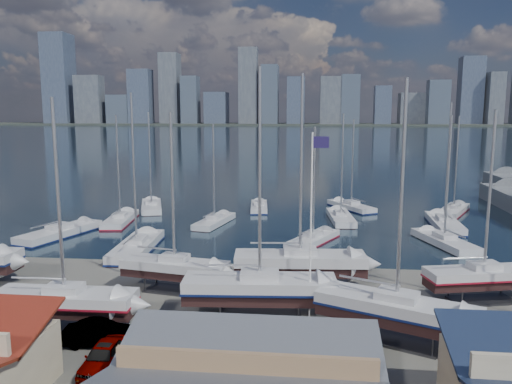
# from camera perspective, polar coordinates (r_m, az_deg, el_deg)

# --- Properties ---
(ground) EXTENTS (1400.00, 1400.00, 0.00)m
(ground) POSITION_cam_1_polar(r_m,az_deg,el_deg) (39.42, 1.83, -12.70)
(ground) COLOR #605E59
(ground) RESTS_ON ground
(water) EXTENTS (1400.00, 600.00, 0.40)m
(water) POSITION_cam_1_polar(r_m,az_deg,el_deg) (346.85, 5.79, 6.53)
(water) COLOR #192B3A
(water) RESTS_ON ground
(far_shore) EXTENTS (1400.00, 80.00, 2.20)m
(far_shore) POSITION_cam_1_polar(r_m,az_deg,el_deg) (606.68, 6.00, 7.69)
(far_shore) COLOR #2D332D
(far_shore) RESTS_ON ground
(skyline) EXTENTS (639.14, 43.80, 107.69)m
(skyline) POSITION_cam_1_polar(r_m,az_deg,el_deg) (600.87, 5.30, 11.31)
(skyline) COLOR #475166
(skyline) RESTS_ON far_shore
(sailboat_cradle_1) EXTENTS (9.67, 2.88, 15.59)m
(sailboat_cradle_1) POSITION_cam_1_polar(r_m,az_deg,el_deg) (36.68, -21.01, -11.58)
(sailboat_cradle_1) COLOR #2D2D33
(sailboat_cradle_1) RESTS_ON ground
(sailboat_cradle_2) EXTENTS (9.23, 4.10, 14.67)m
(sailboat_cradle_2) POSITION_cam_1_polar(r_m,az_deg,el_deg) (41.98, -9.28, -8.53)
(sailboat_cradle_2) COLOR #2D2D33
(sailboat_cradle_2) RESTS_ON ground
(sailboat_cradle_3) EXTENTS (11.21, 3.91, 17.66)m
(sailboat_cradle_3) POSITION_cam_1_polar(r_m,az_deg,el_deg) (36.39, 0.43, -10.95)
(sailboat_cradle_3) COLOR #2D2D33
(sailboat_cradle_3) RESTS_ON ground
(sailboat_cradle_4) EXTENTS (11.15, 3.99, 17.70)m
(sailboat_cradle_4) POSITION_cam_1_polar(r_m,az_deg,el_deg) (42.43, 5.04, -8.04)
(sailboat_cradle_4) COLOR #2D2D33
(sailboat_cradle_4) RESTS_ON ground
(sailboat_cradle_5) EXTENTS (10.62, 6.93, 16.67)m
(sailboat_cradle_5) POSITION_cam_1_polar(r_m,az_deg,el_deg) (34.02, 15.74, -12.85)
(sailboat_cradle_5) COLOR #2D2D33
(sailboat_cradle_5) RESTS_ON ground
(sailboat_cradle_6) EXTENTS (9.47, 4.61, 14.84)m
(sailboat_cradle_6) POSITION_cam_1_polar(r_m,az_deg,el_deg) (43.15, 24.57, -8.76)
(sailboat_cradle_6) COLOR #2D2D33
(sailboat_cradle_6) RESTS_ON ground
(sailboat_moored_0) EXTENTS (6.43, 11.73, 16.89)m
(sailboat_moored_0) POSITION_cam_1_polar(r_m,az_deg,el_deg) (63.99, -21.47, -4.51)
(sailboat_moored_0) COLOR black
(sailboat_moored_0) RESTS_ON water
(sailboat_moored_1) EXTENTS (3.99, 10.28, 14.98)m
(sailboat_moored_1) POSITION_cam_1_polar(r_m,az_deg,el_deg) (69.30, -15.23, -3.20)
(sailboat_moored_1) COLOR black
(sailboat_moored_1) RESTS_ON water
(sailboat_moored_2) EXTENTS (5.85, 10.59, 15.41)m
(sailboat_moored_2) POSITION_cam_1_polar(r_m,az_deg,el_deg) (77.56, -11.85, -1.78)
(sailboat_moored_2) COLOR black
(sailboat_moored_2) RESTS_ON water
(sailboat_moored_3) EXTENTS (3.94, 11.82, 17.41)m
(sailboat_moored_3) POSITION_cam_1_polar(r_m,az_deg,el_deg) (54.88, -13.45, -6.31)
(sailboat_moored_3) COLOR black
(sailboat_moored_3) RESTS_ON water
(sailboat_moored_4) EXTENTS (4.42, 9.46, 13.79)m
(sailboat_moored_4) POSITION_cam_1_polar(r_m,az_deg,el_deg) (66.10, -4.77, -3.48)
(sailboat_moored_4) COLOR black
(sailboat_moored_4) RESTS_ON water
(sailboat_moored_5) EXTENTS (3.30, 8.96, 13.10)m
(sailboat_moored_5) POSITION_cam_1_polar(r_m,az_deg,el_deg) (76.07, 0.35, -1.80)
(sailboat_moored_5) COLOR black
(sailboat_moored_5) RESTS_ON water
(sailboat_moored_6) EXTENTS (6.45, 9.35, 13.73)m
(sailboat_moored_6) POSITION_cam_1_polar(r_m,az_deg,el_deg) (56.99, 6.53, -5.55)
(sailboat_moored_6) COLOR black
(sailboat_moored_6) RESTS_ON water
(sailboat_moored_7) EXTENTS (3.66, 10.26, 15.18)m
(sailboat_moored_7) POSITION_cam_1_polar(r_m,az_deg,el_deg) (68.99, 9.66, -3.05)
(sailboat_moored_7) COLOR black
(sailboat_moored_7) RESTS_ON water
(sailboat_moored_8) EXTENTS (7.11, 9.64, 14.32)m
(sailboat_moored_8) POSITION_cam_1_polar(r_m,az_deg,el_deg) (77.65, 10.82, -1.74)
(sailboat_moored_8) COLOR black
(sailboat_moored_8) RESTS_ON water
(sailboat_moored_9) EXTENTS (5.64, 10.30, 14.99)m
(sailboat_moored_9) POSITION_cam_1_polar(r_m,az_deg,el_deg) (59.51, 20.70, -5.45)
(sailboat_moored_9) COLOR black
(sailboat_moored_9) RESTS_ON water
(sailboat_moored_10) EXTENTS (3.62, 11.30, 16.70)m
(sailboat_moored_10) POSITION_cam_1_polar(r_m,az_deg,el_deg) (68.93, 20.70, -3.53)
(sailboat_moored_10) COLOR black
(sailboat_moored_10) RESTS_ON water
(sailboat_moored_11) EXTENTS (6.95, 10.11, 14.84)m
(sailboat_moored_11) POSITION_cam_1_polar(r_m,az_deg,el_deg) (78.57, 21.63, -2.10)
(sailboat_moored_11) COLOR black
(sailboat_moored_11) RESTS_ON water
(car_a) EXTENTS (1.86, 4.49, 1.52)m
(car_a) POSITION_cam_1_polar(r_m,az_deg,el_deg) (31.42, -16.99, -17.50)
(car_a) COLOR gray
(car_a) RESTS_ON ground
(car_b) EXTENTS (4.91, 2.26, 1.56)m
(car_b) POSITION_cam_1_polar(r_m,az_deg,el_deg) (34.27, -17.28, -15.15)
(car_b) COLOR gray
(car_b) RESTS_ON ground
(car_c) EXTENTS (3.75, 5.31, 1.34)m
(car_c) POSITION_cam_1_polar(r_m,az_deg,el_deg) (28.39, 11.46, -20.51)
(car_c) COLOR gray
(car_c) RESTS_ON ground
(car_d) EXTENTS (2.31, 4.76, 1.33)m
(car_d) POSITION_cam_1_polar(r_m,az_deg,el_deg) (30.46, 4.51, -18.19)
(car_d) COLOR gray
(car_d) RESTS_ON ground
(flagpole) EXTENTS (1.17, 0.12, 13.32)m
(flagpole) POSITION_cam_1_polar(r_m,az_deg,el_deg) (34.30, 6.49, -2.51)
(flagpole) COLOR white
(flagpole) RESTS_ON ground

